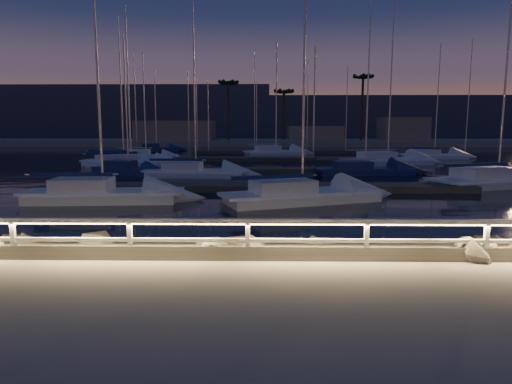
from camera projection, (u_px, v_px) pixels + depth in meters
The scene contains 23 objects.
ground at pixel (326, 260), 11.59m from camera, with size 400.00×400.00×0.00m, color gray.
harbor_water at pixel (281, 171), 42.60m from camera, with size 400.00×440.00×0.60m.
guard_rail at pixel (324, 230), 11.47m from camera, with size 44.11×0.12×1.06m.
riprap at pixel (325, 250), 13.70m from camera, with size 39.21×2.94×1.37m.
floating_docks at pixel (280, 164), 43.78m from camera, with size 22.00×36.00×0.40m.
far_shore at pixel (272, 140), 84.75m from camera, with size 160.00×14.00×5.20m.
palm_left at pixel (228, 85), 81.39m from camera, with size 3.00×3.00×11.20m.
palm_center at pixel (284, 93), 82.41m from camera, with size 3.00×3.00×9.70m.
palm_right at pixel (363, 80), 80.85m from camera, with size 3.00×3.00×12.20m.
distant_hills at pixel (199, 119), 143.42m from camera, with size 230.00×37.50×18.00m.
sailboat_a at pixel (127, 169), 36.42m from camera, with size 6.49×4.17×10.85m.
sailboat_b at pixel (99, 193), 23.63m from camera, with size 8.26×3.02×13.80m.
sailboat_c at pixel (298, 194), 23.39m from camera, with size 8.73×5.25×14.37m.
sailboat_d at pixel (495, 179), 29.39m from camera, with size 9.90×5.82×16.21m.
sailboat_f at pixel (129, 164), 40.35m from camera, with size 8.48×5.42×14.10m.
sailboat_g at pixel (193, 171), 34.51m from camera, with size 8.02×2.92×13.35m.
sailboat_h at pixel (362, 169), 36.18m from camera, with size 8.22×3.23×13.54m.
sailboat_i at pixel (145, 156), 50.77m from camera, with size 6.91×2.29×11.70m.
sailboat_j at pixel (122, 162), 43.02m from camera, with size 8.37×3.89×13.78m.
sailboat_k at pixel (385, 160), 44.68m from camera, with size 9.53×4.89×15.59m.
sailboat_l at pixel (433, 155), 52.51m from camera, with size 7.74×2.62×12.92m.
sailboat_m at pixel (155, 148), 66.22m from camera, with size 7.00×3.92×11.57m.
sailboat_n at pixel (274, 152), 57.86m from camera, with size 8.52×4.80×14.02m.
Camera 1 is at (-1.60, -11.23, 3.43)m, focal length 32.00 mm.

